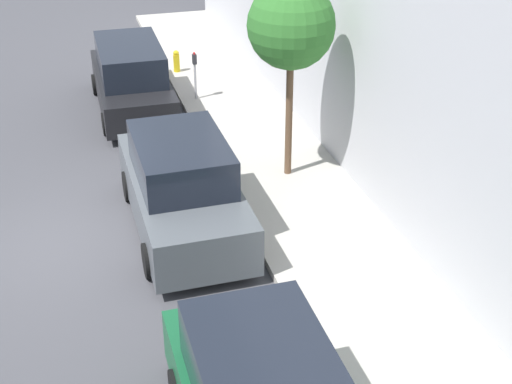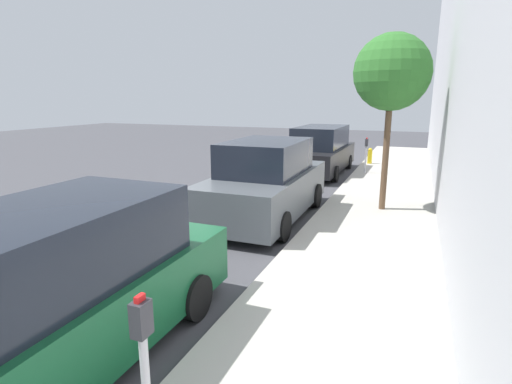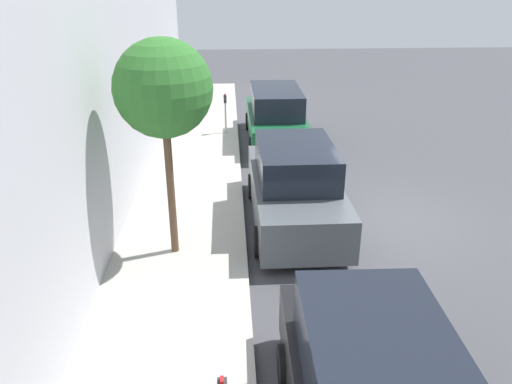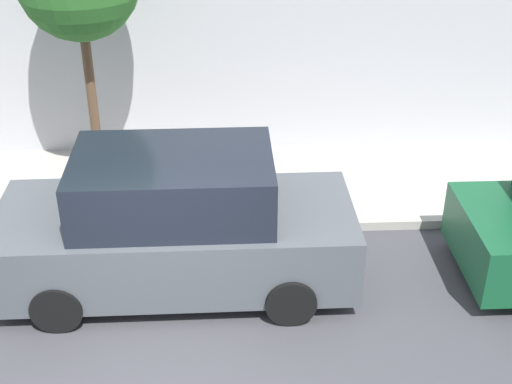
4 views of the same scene
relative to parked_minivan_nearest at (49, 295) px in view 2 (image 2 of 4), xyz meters
The scene contains 9 objects.
ground_plane 6.85m from the parked_minivan_nearest, 108.65° to the left, with size 60.00×60.00×0.00m, color #424247.
sidewalk 7.04m from the parked_minivan_nearest, 66.89° to the left, with size 2.83×32.00×0.15m.
parked_minivan_nearest is the anchor object (origin of this frame).
parked_suv_second 6.39m from the parked_minivan_nearest, 88.88° to the left, with size 2.08×4.81×1.98m.
parked_minivan_third 13.04m from the parked_minivan_nearest, 90.07° to the left, with size 2.02×4.93×1.90m.
parking_meter_near 1.91m from the parked_minivan_nearest, 20.83° to the right, with size 0.11×0.15×1.45m.
parking_meter_far 13.11m from the parked_minivan_nearest, 82.20° to the left, with size 0.11×0.15×1.37m.
street_tree 8.76m from the parked_minivan_nearest, 70.01° to the left, with size 1.87×1.87×4.40m.
fire_hydrant 15.53m from the parked_minivan_nearest, 83.79° to the left, with size 0.20×0.20×0.69m.
Camera 2 is at (5.73, -9.26, 3.00)m, focal length 28.00 mm.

